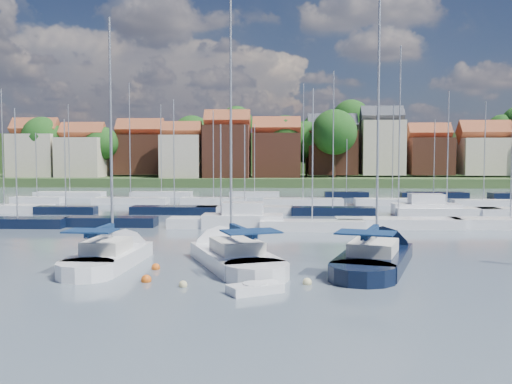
{
  "coord_description": "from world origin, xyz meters",
  "views": [
    {
      "loc": [
        -1.95,
        -29.32,
        6.26
      ],
      "look_at": [
        -3.9,
        14.0,
        3.52
      ],
      "focal_mm": 40.0,
      "sensor_mm": 36.0,
      "label": 1
    }
  ],
  "objects": [
    {
      "name": "sailboat_navy",
      "position": [
        3.86,
        4.5,
        0.35
      ],
      "size": [
        7.21,
        13.36,
        17.85
      ],
      "rotation": [
        0.0,
        0.0,
        1.26
      ],
      "color": "black",
      "rests_on": "ground"
    },
    {
      "name": "far_shore_town",
      "position": [
        2.23,
        132.67,
        4.61
      ],
      "size": [
        212.46,
        90.0,
        22.27
      ],
      "color": "#405A2D",
      "rests_on": "ground"
    },
    {
      "name": "tender",
      "position": [
        -3.15,
        -3.65,
        0.21
      ],
      "size": [
        2.73,
        2.24,
        0.54
      ],
      "rotation": [
        0.0,
        0.0,
        0.52
      ],
      "color": "white",
      "rests_on": "ground"
    },
    {
      "name": "ground",
      "position": [
        0.0,
        40.0,
        0.0
      ],
      "size": [
        260.0,
        260.0,
        0.0
      ],
      "primitive_type": "plane",
      "color": "#4C5B67",
      "rests_on": "ground"
    },
    {
      "name": "buoy_b",
      "position": [
        -6.66,
        -2.57,
        0.0
      ],
      "size": [
        0.41,
        0.41,
        0.41
      ],
      "primitive_type": "sphere",
      "color": "beige",
      "rests_on": "ground"
    },
    {
      "name": "marina_field",
      "position": [
        1.91,
        35.15,
        0.43
      ],
      "size": [
        79.62,
        41.41,
        15.93
      ],
      "color": "white",
      "rests_on": "ground"
    },
    {
      "name": "buoy_g",
      "position": [
        -8.9,
        1.55,
        0.0
      ],
      "size": [
        0.48,
        0.48,
        0.48
      ],
      "primitive_type": "sphere",
      "color": "#D85914",
      "rests_on": "ground"
    },
    {
      "name": "sailboat_centre",
      "position": [
        -5.28,
        4.53,
        0.35
      ],
      "size": [
        7.74,
        13.09,
        17.25
      ],
      "rotation": [
        0.0,
        0.0,
        1.94
      ],
      "color": "white",
      "rests_on": "ground"
    },
    {
      "name": "sailboat_left",
      "position": [
        -11.73,
        4.02,
        0.35
      ],
      "size": [
        3.57,
        11.46,
        15.4
      ],
      "rotation": [
        0.0,
        0.0,
        1.52
      ],
      "color": "white",
      "rests_on": "ground"
    },
    {
      "name": "buoy_h",
      "position": [
        -12.63,
        1.97,
        0.0
      ],
      "size": [
        0.45,
        0.45,
        0.45
      ],
      "primitive_type": "sphere",
      "color": "beige",
      "rests_on": "ground"
    },
    {
      "name": "buoy_c",
      "position": [
        -8.68,
        -1.57,
        0.0
      ],
      "size": [
        0.52,
        0.52,
        0.52
      ],
      "primitive_type": "sphere",
      "color": "#D85914",
      "rests_on": "ground"
    },
    {
      "name": "buoy_d",
      "position": [
        -0.69,
        -1.78,
        0.0
      ],
      "size": [
        0.45,
        0.45,
        0.45
      ],
      "primitive_type": "sphere",
      "color": "beige",
      "rests_on": "ground"
    },
    {
      "name": "buoy_e",
      "position": [
        4.47,
        7.6,
        0.0
      ],
      "size": [
        0.48,
        0.48,
        0.48
      ],
      "primitive_type": "sphere",
      "color": "#D85914",
      "rests_on": "ground"
    }
  ]
}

